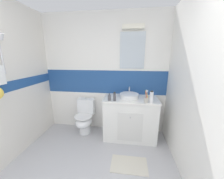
{
  "coord_description": "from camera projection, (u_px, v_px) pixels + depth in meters",
  "views": [
    {
      "loc": [
        0.53,
        -0.3,
        1.64
      ],
      "look_at": [
        0.23,
        1.93,
        1.06
      ],
      "focal_mm": 20.66,
      "sensor_mm": 36.0,
      "label": 1
    }
  ],
  "objects": [
    {
      "name": "shampoo_bottle_tall",
      "position": [
        151.0,
        97.0,
        2.25
      ],
      "size": [
        0.07,
        0.07,
        0.22
      ],
      "color": "white",
      "rests_on": "vanity_cabinet"
    },
    {
      "name": "toilet",
      "position": [
        85.0,
        118.0,
        2.8
      ],
      "size": [
        0.37,
        0.5,
        0.75
      ],
      "color": "white",
      "rests_on": "ground_plane"
    },
    {
      "name": "vanity_cabinet",
      "position": [
        130.0,
        118.0,
        2.62
      ],
      "size": [
        1.04,
        0.57,
        0.85
      ],
      "color": "white",
      "rests_on": "ground_plane"
    },
    {
      "name": "bath_mat",
      "position": [
        129.0,
        165.0,
        2.01
      ],
      "size": [
        0.56,
        0.35,
        0.01
      ],
      "primitive_type": "cube",
      "color": "beige",
      "rests_on": "ground_plane"
    },
    {
      "name": "soap_dispenser",
      "position": [
        109.0,
        98.0,
        2.37
      ],
      "size": [
        0.06,
        0.06,
        0.15
      ],
      "color": "#4C4C51",
      "rests_on": "vanity_cabinet"
    },
    {
      "name": "toothbrush_cup",
      "position": [
        146.0,
        99.0,
        2.28
      ],
      "size": [
        0.08,
        0.08,
        0.23
      ],
      "color": "#B2ADA3",
      "rests_on": "vanity_cabinet"
    },
    {
      "name": "sink_basin",
      "position": [
        129.0,
        95.0,
        2.53
      ],
      "size": [
        0.37,
        0.41,
        0.18
      ],
      "color": "white",
      "rests_on": "vanity_cabinet"
    },
    {
      "name": "wall_right_plain",
      "position": [
        203.0,
        93.0,
        1.43
      ],
      "size": [
        0.1,
        3.48,
        2.5
      ],
      "primitive_type": "cube",
      "color": "white",
      "rests_on": "ground_plane"
    },
    {
      "name": "ground_plane",
      "position": [
        90.0,
        171.0,
        1.92
      ],
      "size": [
        3.2,
        3.48,
        0.04
      ],
      "primitive_type": "cube",
      "color": "#B2B2B7"
    },
    {
      "name": "deodorant_spray_can",
      "position": [
        115.0,
        97.0,
        2.35
      ],
      "size": [
        0.05,
        0.05,
        0.17
      ],
      "color": "#4C4C51",
      "rests_on": "vanity_cabinet"
    },
    {
      "name": "wall_back_tiled",
      "position": [
        105.0,
        74.0,
        2.8
      ],
      "size": [
        3.2,
        0.2,
        2.5
      ],
      "color": "white",
      "rests_on": "ground_plane"
    }
  ]
}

